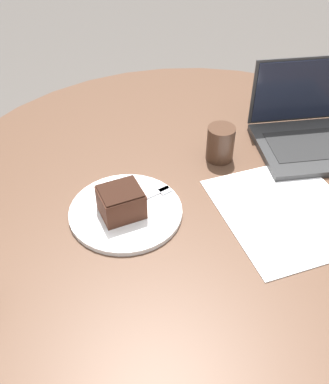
{
  "coord_description": "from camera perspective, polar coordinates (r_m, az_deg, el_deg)",
  "views": [
    {
      "loc": [
        0.83,
        -0.04,
        1.45
      ],
      "look_at": [
        0.04,
        -0.09,
        0.76
      ],
      "focal_mm": 42.0,
      "sensor_mm": 36.0,
      "label": 1
    }
  ],
  "objects": [
    {
      "name": "ground_plane",
      "position": [
        1.67,
        3.3,
        -19.25
      ],
      "size": [
        12.0,
        12.0,
        0.0
      ],
      "primitive_type": "plane",
      "color": "#4C4742"
    },
    {
      "name": "fork",
      "position": [
        1.08,
        -2.36,
        -0.7
      ],
      "size": [
        0.12,
        0.15,
        0.0
      ],
      "rotation": [
        0.0,
        0.0,
        8.52
      ],
      "color": "silver",
      "rests_on": "plate"
    },
    {
      "name": "laptop",
      "position": [
        1.32,
        18.05,
        7.14
      ],
      "size": [
        0.31,
        0.35,
        0.21
      ],
      "rotation": [
        0.0,
        0.0,
        4.92
      ],
      "color": "#2D2D2D",
      "rests_on": "dining_table"
    },
    {
      "name": "dining_table",
      "position": [
        1.19,
        4.41,
        -4.74
      ],
      "size": [
        1.39,
        1.39,
        0.72
      ],
      "color": "#4C3323",
      "rests_on": "ground_plane"
    },
    {
      "name": "coffee_glass",
      "position": [
        1.2,
        7.11,
        6.15
      ],
      "size": [
        0.07,
        0.07,
        0.1
      ],
      "color": "#3D2619",
      "rests_on": "dining_table"
    },
    {
      "name": "plate",
      "position": [
        1.05,
        -4.94,
        -2.51
      ],
      "size": [
        0.26,
        0.26,
        0.01
      ],
      "color": "white",
      "rests_on": "dining_table"
    },
    {
      "name": "cake_slice",
      "position": [
        1.02,
        -5.53,
        -1.26
      ],
      "size": [
        0.12,
        0.12,
        0.07
      ],
      "rotation": [
        0.0,
        0.0,
        2.05
      ],
      "color": "#472619",
      "rests_on": "plate"
    },
    {
      "name": "paper_document",
      "position": [
        1.1,
        15.21,
        -2.37
      ],
      "size": [
        0.43,
        0.41,
        0.0
      ],
      "rotation": [
        0.0,
        0.0,
        0.4
      ],
      "color": "white",
      "rests_on": "dining_table"
    }
  ]
}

